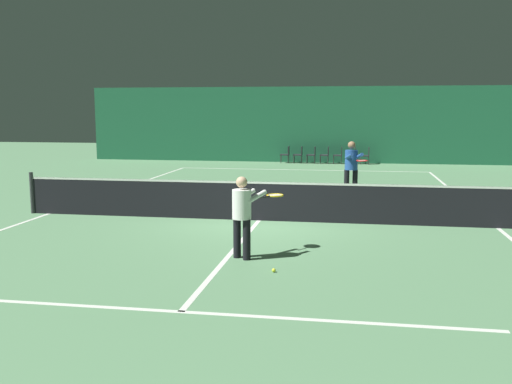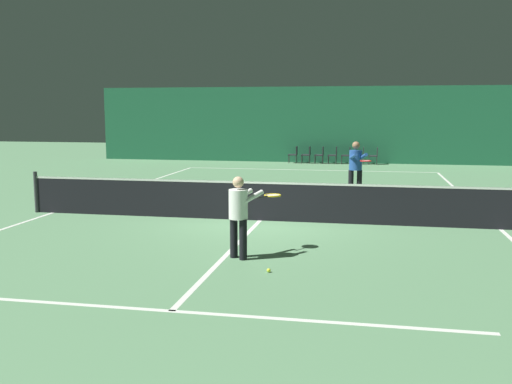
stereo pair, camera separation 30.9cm
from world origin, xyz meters
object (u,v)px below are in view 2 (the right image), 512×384
at_px(player_near, 240,211).
at_px(courtside_chair_4, 347,154).
at_px(courtside_chair_5, 361,154).
at_px(courtside_chair_2, 321,154).
at_px(courtside_chair_6, 375,155).
at_px(courtside_chair_1, 307,154).
at_px(player_far, 356,165).
at_px(tennis_ball, 269,270).
at_px(courtside_chair_0, 294,153).
at_px(courtside_chair_3, 334,154).
at_px(tennis_net, 260,200).

bearing_deg(player_near, courtside_chair_4, 27.64).
height_order(player_near, courtside_chair_5, player_near).
bearing_deg(courtside_chair_2, courtside_chair_4, 90.00).
bearing_deg(courtside_chair_6, courtside_chair_1, -90.00).
distance_m(player_far, tennis_ball, 8.69).
xyz_separation_m(courtside_chair_4, courtside_chair_5, (0.66, 0.00, 0.00)).
bearing_deg(courtside_chair_0, courtside_chair_2, 90.00).
height_order(courtside_chair_2, courtside_chair_3, same).
xyz_separation_m(player_near, tennis_ball, (0.66, -0.81, -0.84)).
relative_size(player_far, courtside_chair_0, 2.03).
bearing_deg(courtside_chair_4, player_far, 3.29).
distance_m(player_far, courtside_chair_2, 11.12).
bearing_deg(player_far, courtside_chair_4, 165.71).
relative_size(tennis_net, courtside_chair_1, 14.29).
bearing_deg(player_near, courtside_chair_3, 29.67).
height_order(tennis_net, courtside_chair_2, tennis_net).
distance_m(courtside_chair_0, courtside_chair_1, 0.66).
relative_size(courtside_chair_2, courtside_chair_4, 1.00).
height_order(courtside_chair_0, courtside_chair_5, same).
xyz_separation_m(courtside_chair_2, tennis_ball, (0.73, -19.49, -0.45)).
bearing_deg(courtside_chair_0, courtside_chair_6, 90.00).
distance_m(courtside_chair_5, tennis_ball, 19.53).
distance_m(tennis_net, player_far, 4.77).
height_order(player_far, courtside_chair_6, player_far).
relative_size(courtside_chair_1, courtside_chair_4, 1.00).
xyz_separation_m(courtside_chair_3, courtside_chair_4, (0.66, 0.00, 0.00)).
distance_m(courtside_chair_1, courtside_chair_2, 0.66).
height_order(courtside_chair_0, courtside_chair_2, same).
relative_size(tennis_net, player_far, 7.03).
bearing_deg(courtside_chair_2, player_near, 0.20).
height_order(courtside_chair_0, courtside_chair_3, same).
bearing_deg(courtside_chair_0, courtside_chair_5, 90.00).
distance_m(player_far, courtside_chair_1, 11.25).
height_order(courtside_chair_0, tennis_ball, courtside_chair_0).
bearing_deg(player_far, courtside_chair_6, 158.79).
bearing_deg(courtside_chair_0, player_near, 4.25).
bearing_deg(courtside_chair_3, courtside_chair_1, -90.00).
relative_size(tennis_net, tennis_ball, 181.82).
height_order(courtside_chair_3, tennis_ball, courtside_chair_3).
relative_size(courtside_chair_1, courtside_chair_6, 1.00).
distance_m(tennis_net, courtside_chair_4, 15.23).
distance_m(courtside_chair_2, courtside_chair_4, 1.32).
relative_size(player_near, courtside_chair_5, 1.78).
distance_m(courtside_chair_3, courtside_chair_4, 0.66).
bearing_deg(courtside_chair_6, courtside_chair_2, -90.00).
bearing_deg(tennis_ball, courtside_chair_4, 88.25).
distance_m(courtside_chair_2, courtside_chair_5, 1.98).
bearing_deg(courtside_chair_3, courtside_chair_5, 90.00).
xyz_separation_m(courtside_chair_3, tennis_ball, (0.07, -19.49, -0.45)).
xyz_separation_m(tennis_net, player_near, (0.30, -3.53, 0.36)).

